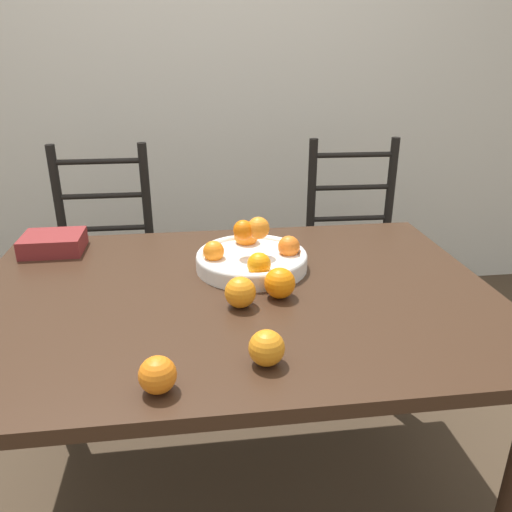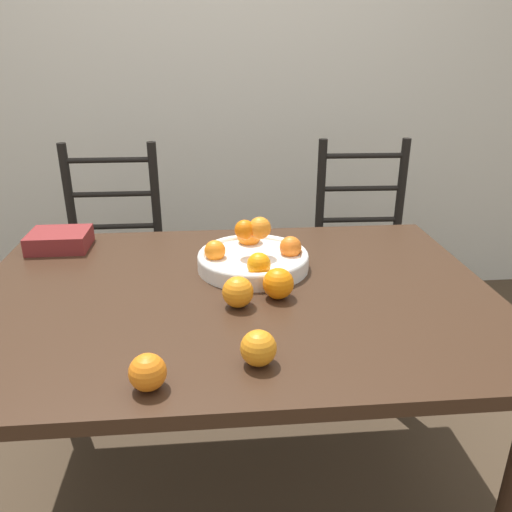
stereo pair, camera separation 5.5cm
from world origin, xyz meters
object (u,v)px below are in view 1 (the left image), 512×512
at_px(orange_loose_1, 158,375).
at_px(book_stack, 53,243).
at_px(orange_loose_2, 267,348).
at_px(chair_left, 105,271).
at_px(orange_loose_0, 240,292).
at_px(chair_right, 355,258).
at_px(orange_loose_3, 280,283).
at_px(fruit_bowl, 252,256).

height_order(orange_loose_1, book_stack, orange_loose_1).
bearing_deg(orange_loose_2, chair_left, 114.31).
xyz_separation_m(orange_loose_0, chair_right, (0.63, 0.92, -0.32)).
bearing_deg(orange_loose_1, orange_loose_3, 50.32).
height_order(chair_left, book_stack, chair_left).
bearing_deg(chair_right, orange_loose_2, -114.86).
relative_size(chair_left, chair_right, 1.00).
xyz_separation_m(orange_loose_2, chair_right, (0.60, 1.19, -0.32)).
xyz_separation_m(orange_loose_3, chair_right, (0.52, 0.89, -0.32)).
bearing_deg(orange_loose_1, orange_loose_0, 59.38).
bearing_deg(orange_loose_3, fruit_bowl, 103.67).
distance_m(fruit_bowl, book_stack, 0.67).
bearing_deg(orange_loose_1, chair_right, 56.72).
relative_size(orange_loose_0, book_stack, 0.42).
relative_size(fruit_bowl, chair_right, 0.33).
distance_m(fruit_bowl, chair_right, 0.94).
xyz_separation_m(orange_loose_1, chair_right, (0.82, 1.25, -0.32)).
xyz_separation_m(orange_loose_3, chair_left, (-0.62, 0.89, -0.32)).
xyz_separation_m(chair_left, book_stack, (-0.07, -0.46, 0.31)).
xyz_separation_m(orange_loose_0, orange_loose_1, (-0.19, -0.33, -0.00)).
xyz_separation_m(orange_loose_1, book_stack, (-0.38, 0.79, -0.01)).
bearing_deg(orange_loose_0, fruit_bowl, 76.23).
bearing_deg(orange_loose_1, book_stack, 115.66).
height_order(orange_loose_2, orange_loose_3, orange_loose_3).
height_order(fruit_bowl, orange_loose_0, fruit_bowl).
xyz_separation_m(orange_loose_3, book_stack, (-0.68, 0.43, -0.01)).
distance_m(orange_loose_0, orange_loose_3, 0.12).
distance_m(chair_right, book_stack, 1.32).
distance_m(fruit_bowl, chair_left, 0.94).
height_order(orange_loose_0, book_stack, orange_loose_0).
relative_size(fruit_bowl, book_stack, 1.75).
xyz_separation_m(fruit_bowl, orange_loose_0, (-0.06, -0.24, 0.00)).
relative_size(orange_loose_2, chair_right, 0.08).
height_order(chair_left, chair_right, same).
relative_size(orange_loose_0, chair_left, 0.08).
distance_m(fruit_bowl, orange_loose_2, 0.51).
relative_size(orange_loose_3, chair_right, 0.08).
relative_size(fruit_bowl, orange_loose_0, 4.14).
distance_m(chair_left, chair_right, 1.13).
bearing_deg(chair_right, orange_loose_3, -118.41).
distance_m(fruit_bowl, orange_loose_1, 0.63).
distance_m(orange_loose_2, chair_left, 1.34).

